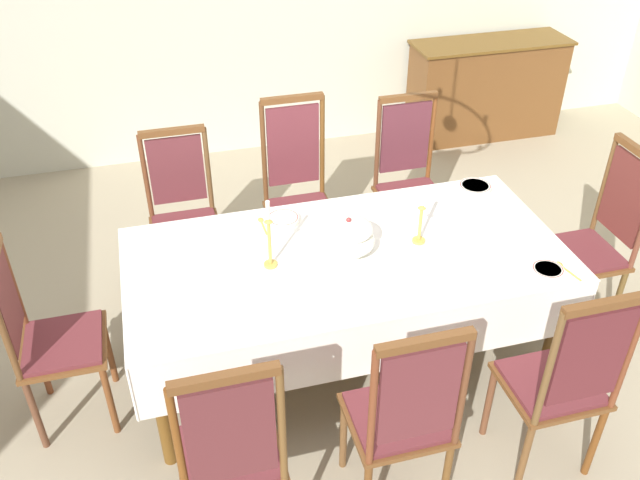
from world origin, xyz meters
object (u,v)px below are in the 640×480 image
(candlestick_east, at_px, (421,221))
(spoon_secondary, at_px, (262,222))
(dining_table, at_px, (346,265))
(chair_north_a, at_px, (183,214))
(chair_north_b, at_px, (298,191))
(bowl_far_left, at_px, (475,187))
(chair_south_a, at_px, (231,452))
(spoon_primary, at_px, (562,267))
(bowl_near_right, at_px, (283,219))
(bowl_near_left, at_px, (548,271))
(chair_south_c, at_px, (563,380))
(chair_south_b, at_px, (404,415))
(sideboard, at_px, (485,89))
(soup_tureen, at_px, (348,236))
(chair_head_east, at_px, (596,238))
(chair_head_west, at_px, (47,336))
(candlestick_west, at_px, (269,240))
(chair_north_c, at_px, (409,180))

(candlestick_east, distance_m, spoon_secondary, 0.90)
(dining_table, bearing_deg, spoon_secondary, 132.57)
(chair_north_a, relative_size, spoon_secondary, 6.24)
(chair_north_b, xyz_separation_m, bowl_far_left, (0.98, -0.55, 0.19))
(chair_south_a, distance_m, spoon_primary, 1.91)
(chair_south_a, relative_size, bowl_near_right, 6.53)
(dining_table, distance_m, bowl_far_left, 1.04)
(bowl_near_left, distance_m, spoon_primary, 0.11)
(candlestick_east, height_order, bowl_far_left, candlestick_east)
(chair_south_c, bearing_deg, chair_north_a, 128.65)
(chair_north_b, bearing_deg, spoon_secondary, 57.91)
(bowl_far_left, xyz_separation_m, spoon_secondary, (-1.32, -0.01, -0.02))
(chair_south_b, distance_m, sideboard, 4.18)
(candlestick_east, bearing_deg, chair_south_a, -141.25)
(chair_north_a, distance_m, spoon_secondary, 0.71)
(soup_tureen, bearing_deg, spoon_primary, -21.72)
(chair_south_b, bearing_deg, sideboard, 58.36)
(chair_head_east, distance_m, bowl_near_left, 0.79)
(chair_head_west, xyz_separation_m, candlestick_west, (1.15, 0.00, 0.38))
(chair_south_b, xyz_separation_m, soup_tureen, (0.04, 0.96, 0.30))
(chair_south_c, bearing_deg, chair_north_c, 90.00)
(candlestick_east, bearing_deg, sideboard, 56.03)
(chair_north_a, xyz_separation_m, sideboard, (2.95, 1.64, -0.12))
(chair_north_c, height_order, bowl_near_left, chair_north_c)
(chair_south_a, xyz_separation_m, chair_head_west, (-0.77, 0.96, -0.03))
(chair_north_a, height_order, chair_head_east, chair_head_east)
(chair_north_c, relative_size, candlestick_west, 2.98)
(chair_south_a, bearing_deg, bowl_near_left, 16.89)
(candlestick_west, bearing_deg, dining_table, -0.00)
(dining_table, height_order, candlestick_east, candlestick_east)
(chair_north_a, relative_size, candlestick_east, 3.31)
(chair_south_c, bearing_deg, chair_south_b, 179.95)
(chair_north_b, distance_m, chair_head_east, 1.86)
(bowl_far_left, height_order, spoon_secondary, bowl_far_left)
(chair_head_east, height_order, candlestick_west, chair_head_east)
(chair_head_east, height_order, bowl_far_left, chair_head_east)
(chair_head_west, relative_size, bowl_far_left, 5.55)
(dining_table, height_order, chair_south_a, chair_south_a)
(soup_tureen, distance_m, bowl_far_left, 1.03)
(chair_head_west, xyz_separation_m, bowl_near_left, (2.49, -0.44, 0.23))
(chair_head_west, distance_m, candlestick_west, 1.21)
(chair_south_c, height_order, candlestick_east, chair_south_c)
(dining_table, distance_m, sideboard, 3.39)
(chair_south_c, xyz_separation_m, chair_head_west, (-2.30, 0.96, -0.03))
(bowl_near_left, bearing_deg, chair_north_b, 124.59)
(soup_tureen, height_order, sideboard, soup_tureen)
(chair_north_c, height_order, bowl_near_right, chair_north_c)
(chair_head_west, relative_size, spoon_primary, 6.17)
(chair_head_west, distance_m, bowl_near_right, 1.38)
(dining_table, bearing_deg, chair_head_west, 180.00)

